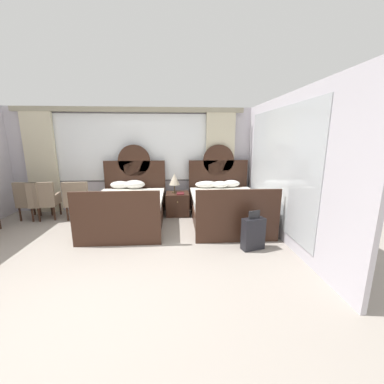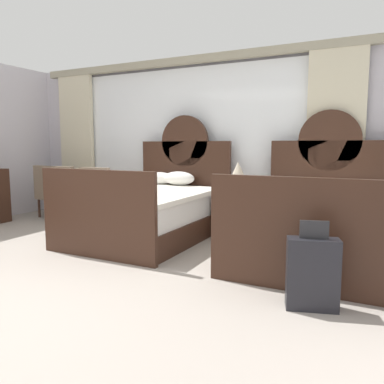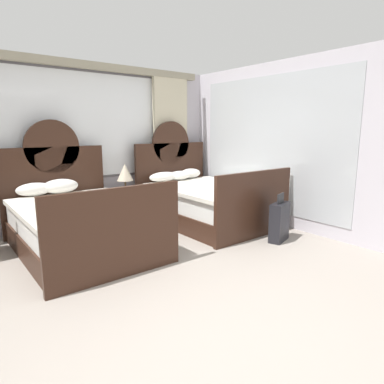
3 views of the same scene
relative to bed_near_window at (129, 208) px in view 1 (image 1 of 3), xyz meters
name	(u,v)px [view 1 (image 1 of 3)]	position (x,y,z in m)	size (l,w,h in m)	color
ground_plane	(89,293)	(-0.04, -2.51, -0.38)	(24.00, 24.00, 0.00)	#9E9389
wall_back_window	(133,157)	(-0.04, 1.22, 1.06)	(6.26, 0.22, 2.70)	silver
wall_right_mirror	(285,169)	(3.12, -0.92, 0.97)	(0.08, 4.33, 2.70)	silver
bed_near_window	(129,208)	(0.00, 0.00, 0.00)	(1.57, 2.22, 1.76)	#382116
bed_near_mirror	(225,206)	(2.21, 0.01, 0.00)	(1.57, 2.22, 1.76)	#382116
nightstand_between_beds	(178,204)	(1.11, 0.64, -0.10)	(0.58, 0.60, 0.56)	#382116
table_lamp_on_nightstand	(174,180)	(1.04, 0.68, 0.52)	(0.27, 0.27, 0.49)	brown
book_on_nightstand	(180,193)	(1.18, 0.52, 0.20)	(0.18, 0.26, 0.03)	maroon
armchair_by_window_left	(79,199)	(-1.27, 0.48, 0.11)	(0.58, 0.58, 0.93)	#84705B
armchair_by_window_centre	(44,199)	(-2.07, 0.48, 0.11)	(0.65, 0.65, 0.93)	#84705B
armchair_by_window_right	(32,199)	(-2.34, 0.48, 0.11)	(0.63, 0.63, 0.93)	#84705B
suitcase_on_floor	(253,234)	(2.41, -1.43, -0.09)	(0.43, 0.28, 0.71)	black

